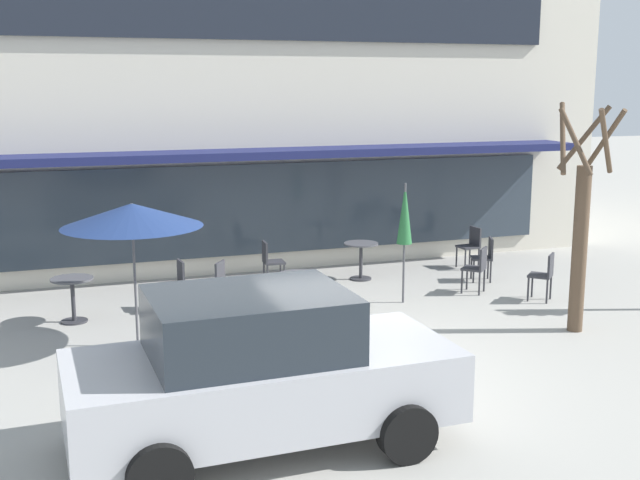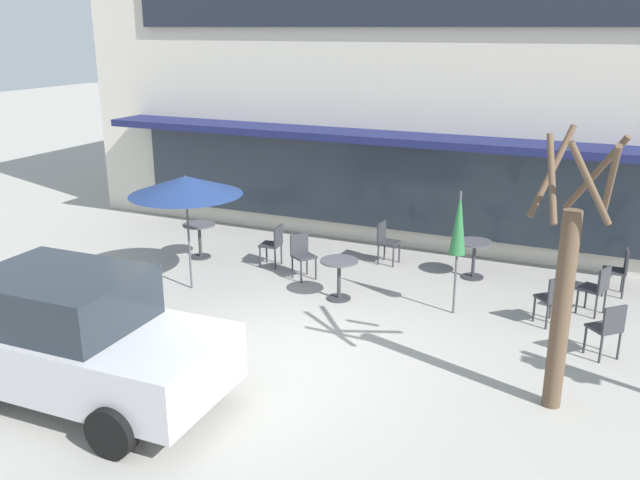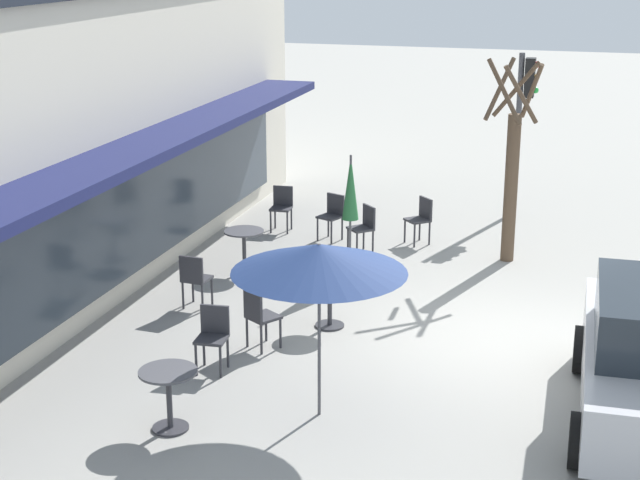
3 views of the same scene
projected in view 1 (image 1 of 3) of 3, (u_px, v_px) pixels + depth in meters
The scene contains 16 objects.
ground_plane at pixel (358, 363), 11.51m from camera, with size 80.00×80.00×0.00m, color #9E9B93.
building_facade at pixel (210, 93), 20.03m from camera, with size 16.94×9.10×7.43m.
cafe_table_near_wall at pixel (361, 255), 16.31m from camera, with size 0.70×0.70×0.76m.
cafe_table_streetside at pixel (299, 287), 13.69m from camera, with size 0.70×0.70×0.76m.
cafe_table_by_tree at pixel (73, 292), 13.37m from camera, with size 0.70×0.70×0.76m.
patio_umbrella_green_folded at pixel (132, 215), 11.88m from camera, with size 2.10×2.10×2.20m.
patio_umbrella_cream_folded at pixel (405, 215), 14.36m from camera, with size 0.28×0.28×2.20m.
cafe_chair_0 at pixel (485, 255), 16.18m from camera, with size 0.52×0.52×0.89m.
cafe_chair_1 at pixel (175, 281), 14.07m from camera, with size 0.43×0.43×0.89m.
cafe_chair_2 at pixel (478, 266), 15.24m from camera, with size 0.57×0.57×0.89m.
cafe_chair_3 at pixel (471, 244), 17.34m from camera, with size 0.43×0.43×0.89m.
cafe_chair_4 at pixel (545, 273), 14.69m from camera, with size 0.57×0.57×0.89m.
cafe_chair_5 at pixel (270, 260), 15.81m from camera, with size 0.42×0.42×0.89m.
cafe_chair_6 at pixel (226, 282), 14.00m from camera, with size 0.55×0.55×0.89m.
parked_sedan at pixel (260, 370), 8.70m from camera, with size 4.24×2.09×1.76m.
street_tree at pixel (581, 228), 12.70m from camera, with size 1.09×1.01×3.66m.
Camera 1 is at (-4.14, -10.16, 3.95)m, focal length 45.00 mm.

